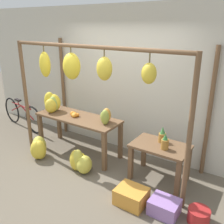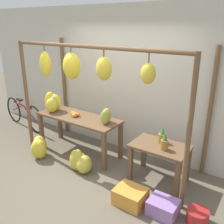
% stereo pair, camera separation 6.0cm
% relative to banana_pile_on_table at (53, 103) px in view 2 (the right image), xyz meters
% --- Properties ---
extents(ground_plane, '(20.00, 20.00, 0.00)m').
position_rel_banana_pile_on_table_xyz_m(ground_plane, '(1.28, -0.75, -0.94)').
color(ground_plane, '#665B4C').
extents(shop_wall_back, '(8.00, 0.08, 2.80)m').
position_rel_banana_pile_on_table_xyz_m(shop_wall_back, '(1.28, 0.75, 0.46)').
color(shop_wall_back, beige).
rests_on(shop_wall_back, ground_plane).
extents(stall_awning, '(3.28, 1.19, 2.17)m').
position_rel_banana_pile_on_table_xyz_m(stall_awning, '(1.19, -0.20, 0.67)').
color(stall_awning, brown).
rests_on(stall_awning, ground_plane).
extents(display_table_main, '(1.71, 0.62, 0.77)m').
position_rel_banana_pile_on_table_xyz_m(display_table_main, '(0.63, 0.05, -0.29)').
color(display_table_main, brown).
rests_on(display_table_main, ground_plane).
extents(display_table_side, '(0.90, 0.58, 0.63)m').
position_rel_banana_pile_on_table_xyz_m(display_table_side, '(2.34, 0.07, -0.44)').
color(display_table_side, brown).
rests_on(display_table_side, ground_plane).
extents(banana_pile_on_table, '(0.40, 0.44, 0.40)m').
position_rel_banana_pile_on_table_xyz_m(banana_pile_on_table, '(0.00, 0.00, 0.00)').
color(banana_pile_on_table, '#9EB247').
rests_on(banana_pile_on_table, display_table_main).
extents(orange_pile, '(0.19, 0.16, 0.10)m').
position_rel_banana_pile_on_table_xyz_m(orange_pile, '(0.57, 0.02, -0.13)').
color(orange_pile, orange).
rests_on(orange_pile, display_table_main).
extents(pineapple_cluster, '(0.25, 0.32, 0.27)m').
position_rel_banana_pile_on_table_xyz_m(pineapple_cluster, '(2.37, 0.09, -0.20)').
color(pineapple_cluster, '#A3702D').
rests_on(pineapple_cluster, display_table_side).
extents(banana_pile_ground_left, '(0.45, 0.45, 0.42)m').
position_rel_banana_pile_on_table_xyz_m(banana_pile_ground_left, '(0.13, -0.55, -0.74)').
color(banana_pile_ground_left, gold).
rests_on(banana_pile_ground_left, ground_plane).
extents(banana_pile_ground_right, '(0.51, 0.35, 0.41)m').
position_rel_banana_pile_on_table_xyz_m(banana_pile_ground_right, '(1.09, -0.46, -0.76)').
color(banana_pile_ground_right, gold).
rests_on(banana_pile_ground_right, ground_plane).
extents(fruit_crate_white, '(0.43, 0.36, 0.24)m').
position_rel_banana_pile_on_table_xyz_m(fruit_crate_white, '(2.25, -0.70, -0.82)').
color(fruit_crate_white, orange).
rests_on(fruit_crate_white, ground_plane).
extents(blue_bucket, '(0.28, 0.28, 0.20)m').
position_rel_banana_pile_on_table_xyz_m(blue_bucket, '(3.16, -0.54, -0.84)').
color(blue_bucket, '#AD2323').
rests_on(blue_bucket, ground_plane).
extents(parked_bicycle, '(1.67, 0.28, 0.71)m').
position_rel_banana_pile_on_table_xyz_m(parked_bicycle, '(-1.37, 0.25, -0.59)').
color(parked_bicycle, black).
rests_on(parked_bicycle, ground_plane).
extents(papaya_pile, '(0.24, 0.28, 0.27)m').
position_rel_banana_pile_on_table_xyz_m(papaya_pile, '(1.25, 0.08, -0.05)').
color(papaya_pile, gold).
rests_on(papaya_pile, display_table_main).
extents(fruit_crate_purple, '(0.39, 0.32, 0.22)m').
position_rel_banana_pile_on_table_xyz_m(fruit_crate_purple, '(2.73, -0.64, -0.83)').
color(fruit_crate_purple, '#9970B7').
rests_on(fruit_crate_purple, ground_plane).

